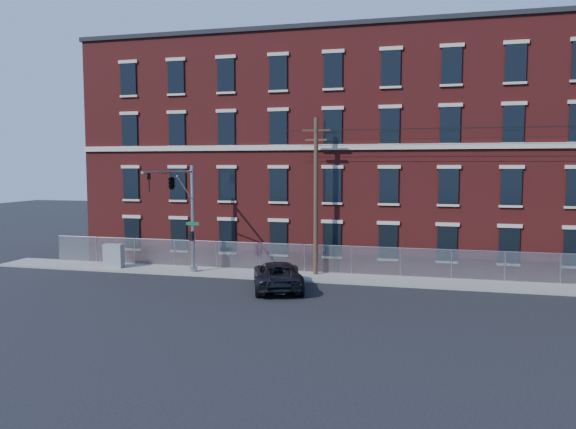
# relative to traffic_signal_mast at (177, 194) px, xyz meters

# --- Properties ---
(ground) EXTENTS (140.00, 140.00, 0.00)m
(ground) POSITION_rel_traffic_signal_mast_xyz_m (6.00, -2.18, -5.39)
(ground) COLOR black
(ground) RESTS_ON ground
(sidewalk) EXTENTS (65.00, 3.00, 0.12)m
(sidewalk) POSITION_rel_traffic_signal_mast_xyz_m (18.00, 2.82, -5.33)
(sidewalk) COLOR gray
(sidewalk) RESTS_ON ground
(mill_building) EXTENTS (55.30, 14.32, 16.30)m
(mill_building) POSITION_rel_traffic_signal_mast_xyz_m (18.00, 11.75, 2.76)
(mill_building) COLOR maroon
(mill_building) RESTS_ON ground
(chain_link_fence) EXTENTS (59.06, 0.06, 1.85)m
(chain_link_fence) POSITION_rel_traffic_signal_mast_xyz_m (18.00, 4.12, -4.33)
(chain_link_fence) COLOR #A5A8AD
(chain_link_fence) RESTS_ON ground
(traffic_signal_mast) EXTENTS (0.90, 6.75, 7.00)m
(traffic_signal_mast) POSITION_rel_traffic_signal_mast_xyz_m (0.00, 0.00, 0.00)
(traffic_signal_mast) COLOR #9EA0A5
(traffic_signal_mast) RESTS_ON ground
(utility_pole_near) EXTENTS (1.80, 0.28, 10.00)m
(utility_pole_near) POSITION_rel_traffic_signal_mast_xyz_m (8.00, 3.42, -0.05)
(utility_pole_near) COLOR #4D3526
(utility_pole_near) RESTS_ON ground
(pickup_truck) EXTENTS (4.33, 6.31, 1.60)m
(pickup_truck) POSITION_rel_traffic_signal_mast_xyz_m (6.60, -0.79, -4.59)
(pickup_truck) COLOR black
(pickup_truck) RESTS_ON ground
(utility_cabinet) EXTENTS (1.34, 0.76, 1.61)m
(utility_cabinet) POSITION_rel_traffic_signal_mast_xyz_m (-5.91, 2.36, -4.46)
(utility_cabinet) COLOR gray
(utility_cabinet) RESTS_ON sidewalk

